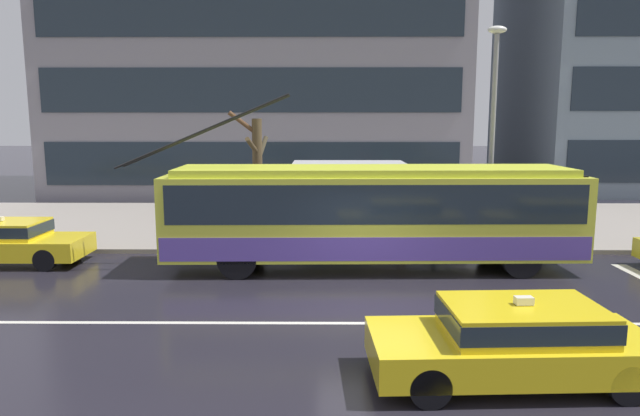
# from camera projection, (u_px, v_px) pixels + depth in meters

# --- Properties ---
(ground_plane) EXTENTS (160.00, 160.00, 0.00)m
(ground_plane) POSITION_uv_depth(u_px,v_px,m) (372.00, 304.00, 12.72)
(ground_plane) COLOR #222029
(sidewalk_slab) EXTENTS (80.00, 10.00, 0.14)m
(sidewalk_slab) POSITION_uv_depth(u_px,v_px,m) (352.00, 223.00, 22.45)
(sidewalk_slab) COLOR gray
(sidewalk_slab) RESTS_ON ground_plane
(lane_centre_line) EXTENTS (72.00, 0.14, 0.01)m
(lane_centre_line) POSITION_uv_depth(u_px,v_px,m) (377.00, 323.00, 11.53)
(lane_centre_line) COLOR silver
(lane_centre_line) RESTS_ON ground_plane
(trolleybus) EXTENTS (12.71, 2.75, 4.84)m
(trolleybus) POSITION_uv_depth(u_px,v_px,m) (372.00, 213.00, 15.69)
(trolleybus) COLOR #D6D93D
(trolleybus) RESTS_ON ground_plane
(taxi_queued_behind_bus) EXTENTS (4.51, 1.78, 1.39)m
(taxi_queued_behind_bus) POSITION_uv_depth(u_px,v_px,m) (4.00, 240.00, 16.23)
(taxi_queued_behind_bus) COLOR yellow
(taxi_queued_behind_bus) RESTS_ON ground_plane
(taxi_oncoming_near) EXTENTS (4.51, 2.00, 1.39)m
(taxi_oncoming_near) POSITION_uv_depth(u_px,v_px,m) (515.00, 339.00, 8.90)
(taxi_oncoming_near) COLOR yellow
(taxi_oncoming_near) RESTS_ON ground_plane
(bus_shelter) EXTENTS (3.69, 1.84, 2.62)m
(bus_shelter) POSITION_uv_depth(u_px,v_px,m) (348.00, 180.00, 18.92)
(bus_shelter) COLOR gray
(bus_shelter) RESTS_ON sidewalk_slab
(pedestrian_at_shelter) EXTENTS (1.46, 1.46, 1.94)m
(pedestrian_at_shelter) POSITION_uv_depth(u_px,v_px,m) (400.00, 194.00, 18.56)
(pedestrian_at_shelter) COLOR black
(pedestrian_at_shelter) RESTS_ON sidewalk_slab
(pedestrian_approaching_curb) EXTENTS (1.26, 1.26, 1.98)m
(pedestrian_approaching_curb) POSITION_uv_depth(u_px,v_px,m) (437.00, 189.00, 19.80)
(pedestrian_approaching_curb) COLOR #1E3748
(pedestrian_approaching_curb) RESTS_ON sidewalk_slab
(street_lamp) EXTENTS (0.60, 0.32, 6.88)m
(street_lamp) POSITION_uv_depth(u_px,v_px,m) (493.00, 118.00, 17.75)
(street_lamp) COLOR gray
(street_lamp) RESTS_ON sidewalk_slab
(street_tree_bare) EXTENTS (1.31, 1.53, 4.31)m
(street_tree_bare) POSITION_uv_depth(u_px,v_px,m) (257.00, 173.00, 19.26)
(street_tree_bare) COLOR brown
(street_tree_bare) RESTS_ON sidewalk_slab
(office_tower_corner_left) EXTENTS (22.35, 13.24, 22.16)m
(office_tower_corner_left) POSITION_uv_depth(u_px,v_px,m) (263.00, 1.00, 33.06)
(office_tower_corner_left) COLOR gray
(office_tower_corner_left) RESTS_ON ground_plane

